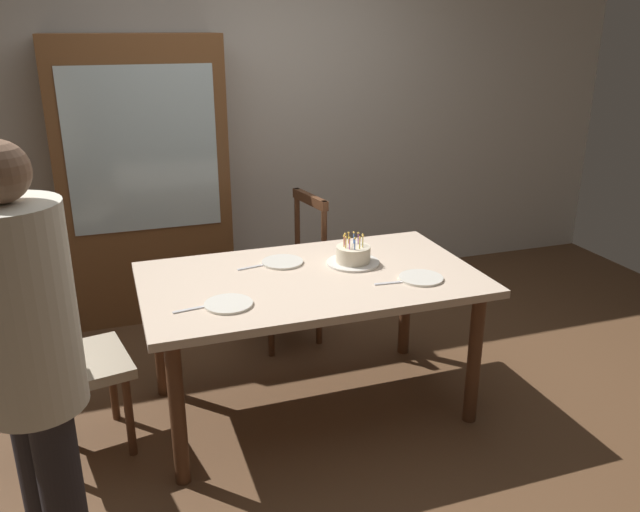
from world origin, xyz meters
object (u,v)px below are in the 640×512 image
(birthday_cake, at_px, (353,256))
(plate_near_celebrant, at_px, (229,304))
(chair_upholstered, at_px, (56,354))
(chair_spindle_back, at_px, (287,273))
(person_celebrant, at_px, (31,366))
(plate_far_side, at_px, (282,262))
(plate_near_guest, at_px, (421,278))
(china_cabinet, at_px, (144,181))
(dining_table, at_px, (311,292))

(birthday_cake, bearing_deg, plate_near_celebrant, -156.69)
(plate_near_celebrant, height_order, chair_upholstered, chair_upholstered)
(chair_spindle_back, relative_size, chair_upholstered, 1.00)
(chair_spindle_back, relative_size, person_celebrant, 0.57)
(plate_near_celebrant, distance_m, chair_upholstered, 0.83)
(plate_far_side, distance_m, plate_near_guest, 0.74)
(birthday_cake, relative_size, chair_spindle_back, 0.29)
(plate_near_guest, bearing_deg, chair_upholstered, 172.60)
(plate_far_side, relative_size, person_celebrant, 0.13)
(china_cabinet, bearing_deg, person_celebrant, -102.41)
(birthday_cake, height_order, china_cabinet, china_cabinet)
(plate_near_celebrant, bearing_deg, person_celebrant, -138.71)
(dining_table, height_order, chair_upholstered, chair_upholstered)
(dining_table, bearing_deg, birthday_cake, 19.16)
(birthday_cake, bearing_deg, plate_far_side, 159.85)
(plate_near_guest, relative_size, chair_upholstered, 0.23)
(birthday_cake, distance_m, plate_near_guest, 0.40)
(plate_near_celebrant, height_order, person_celebrant, person_celebrant)
(plate_near_guest, bearing_deg, person_celebrant, -159.02)
(chair_spindle_back, bearing_deg, plate_far_side, -107.97)
(plate_near_celebrant, distance_m, chair_spindle_back, 1.23)
(birthday_cake, height_order, chair_spindle_back, chair_spindle_back)
(chair_spindle_back, height_order, china_cabinet, china_cabinet)
(chair_spindle_back, bearing_deg, china_cabinet, 136.72)
(plate_near_celebrant, xyz_separation_m, plate_near_guest, (0.97, 0.00, 0.00))
(dining_table, xyz_separation_m, birthday_cake, (0.27, 0.09, 0.13))
(dining_table, distance_m, plate_near_celebrant, 0.52)
(dining_table, xyz_separation_m, chair_upholstered, (-1.23, 0.00, -0.14))
(plate_near_guest, height_order, person_celebrant, person_celebrant)
(plate_near_celebrant, relative_size, plate_near_guest, 1.00)
(chair_spindle_back, xyz_separation_m, person_celebrant, (-1.32, -1.70, 0.48))
(chair_spindle_back, bearing_deg, plate_near_celebrant, -118.82)
(birthday_cake, xyz_separation_m, chair_spindle_back, (-0.16, 0.73, -0.34))
(plate_near_guest, bearing_deg, dining_table, 156.30)
(plate_far_side, xyz_separation_m, chair_spindle_back, (0.19, 0.60, -0.31))
(birthday_cake, xyz_separation_m, plate_far_side, (-0.35, 0.13, -0.04))
(plate_far_side, relative_size, plate_near_guest, 1.00)
(birthday_cake, relative_size, plate_near_guest, 1.27)
(plate_far_side, bearing_deg, birthday_cake, -20.15)
(chair_upholstered, height_order, person_celebrant, person_celebrant)
(person_celebrant, bearing_deg, chair_upholstered, 91.05)
(person_celebrant, bearing_deg, plate_far_side, 44.31)
(birthday_cake, relative_size, plate_near_celebrant, 1.27)
(dining_table, bearing_deg, plate_near_guest, -23.70)
(chair_upholstered, height_order, china_cabinet, china_cabinet)
(birthday_cake, relative_size, chair_upholstered, 0.29)
(plate_far_side, height_order, chair_spindle_back, chair_spindle_back)
(dining_table, height_order, plate_far_side, plate_far_side)
(dining_table, xyz_separation_m, china_cabinet, (-0.68, 1.56, 0.28))
(dining_table, bearing_deg, chair_upholstered, 179.84)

